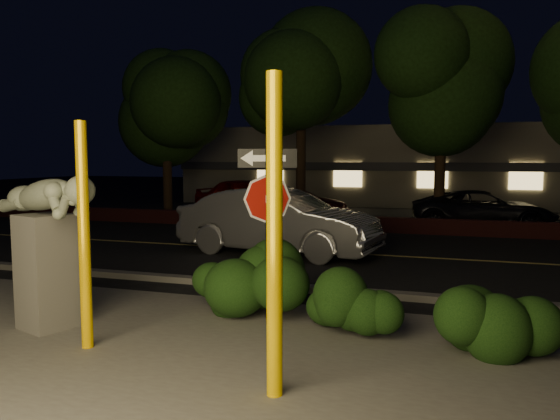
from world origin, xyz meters
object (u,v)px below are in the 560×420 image
object	(u,v)px
yellow_pole_left	(84,237)
sculpture	(46,235)
signpost	(267,199)
parked_car_dark	(483,210)
parked_car_red	(253,199)
yellow_pole_right	(275,239)
parked_car_darkred	(297,203)
silver_sedan	(278,221)

from	to	relation	value
yellow_pole_left	sculpture	world-z (taller)	yellow_pole_left
signpost	parked_car_dark	distance (m)	12.81
yellow_pole_left	parked_car_red	world-z (taller)	yellow_pole_left
parked_car_red	signpost	bearing A→B (deg)	-142.93
yellow_pole_right	signpost	world-z (taller)	yellow_pole_right
parked_car_red	parked_car_dark	xyz separation A→B (m)	(8.40, -0.06, -0.18)
yellow_pole_left	yellow_pole_right	bearing A→B (deg)	-12.61
yellow_pole_right	parked_car_darkred	bearing A→B (deg)	105.23
signpost	parked_car_darkred	size ratio (longest dim) A/B	0.60
sculpture	silver_sedan	bearing A→B (deg)	98.65
sculpture	parked_car_darkred	bearing A→B (deg)	111.46
yellow_pole_right	sculpture	size ratio (longest dim) A/B	1.48
yellow_pole_left	signpost	world-z (taller)	yellow_pole_left
signpost	parked_car_dark	world-z (taller)	signpost
yellow_pole_right	parked_car_darkred	size ratio (longest dim) A/B	0.77
signpost	yellow_pole_right	bearing A→B (deg)	-83.86
parked_car_red	parked_car_dark	bearing A→B (deg)	-74.84
parked_car_darkred	parked_car_dark	world-z (taller)	parked_car_dark
sculpture	parked_car_darkred	xyz separation A→B (m)	(-0.61, 14.82, -0.74)
yellow_pole_right	signpost	xyz separation A→B (m)	(-0.92, 2.45, 0.19)
signpost	parked_car_red	distance (m)	13.27
yellow_pole_left	parked_car_red	bearing A→B (deg)	102.18
yellow_pole_right	silver_sedan	distance (m)	8.25
silver_sedan	yellow_pole_left	bearing A→B (deg)	-172.72
yellow_pole_right	parked_car_dark	distance (m)	14.97
yellow_pole_left	sculpture	xyz separation A→B (m)	(-1.02, 0.51, -0.09)
signpost	silver_sedan	world-z (taller)	signpost
silver_sedan	parked_car_dark	bearing A→B (deg)	-27.66
yellow_pole_left	signpost	distance (m)	2.60
signpost	sculpture	distance (m)	3.15
yellow_pole_right	silver_sedan	size ratio (longest dim) A/B	0.64
yellow_pole_left	parked_car_dark	size ratio (longest dim) A/B	0.61
parked_car_dark	sculpture	bearing A→B (deg)	150.77
yellow_pole_left	parked_car_red	xyz separation A→B (m)	(-3.06, 14.16, -0.61)
yellow_pole_right	parked_car_dark	bearing A→B (deg)	79.86
yellow_pole_right	signpost	size ratio (longest dim) A/B	1.28
sculpture	parked_car_dark	xyz separation A→B (m)	(6.36, 13.59, -0.70)
silver_sedan	parked_car_red	world-z (taller)	silver_sedan
signpost	parked_car_red	size ratio (longest dim) A/B	0.52
parked_car_dark	silver_sedan	bearing A→B (deg)	139.16
parked_car_darkred	parked_car_dark	xyz separation A→B (m)	(6.97, -1.23, 0.04)
parked_car_red	silver_sedan	bearing A→B (deg)	-139.12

